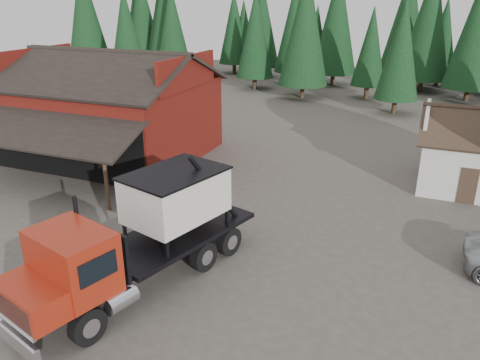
% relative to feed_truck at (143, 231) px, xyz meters
% --- Properties ---
extents(ground, '(120.00, 120.00, 0.00)m').
position_rel_feed_truck_xyz_m(ground, '(0.21, 2.73, -2.18)').
color(ground, '#4C453C').
rests_on(ground, ground).
extents(red_barn, '(12.80, 13.63, 7.18)m').
position_rel_feed_truck_xyz_m(red_barn, '(-10.79, 12.64, 0.51)').
color(red_barn, maroon).
rests_on(red_barn, ground).
extents(conifer_backdrop, '(76.00, 16.00, 16.00)m').
position_rel_feed_truck_xyz_m(conifer_backdrop, '(0.21, 44.73, -2.18)').
color(conifer_backdrop, black).
rests_on(conifer_backdrop, ground).
extents(near_pine_a, '(4.40, 4.40, 11.40)m').
position_rel_feed_truck_xyz_m(near_pine_a, '(-21.79, 30.73, 4.21)').
color(near_pine_a, '#382619').
rests_on(near_pine_a, ground).
extents(near_pine_b, '(3.96, 3.96, 10.40)m').
position_rel_feed_truck_xyz_m(near_pine_b, '(6.21, 32.73, 3.71)').
color(near_pine_b, '#382619').
rests_on(near_pine_b, ground).
extents(near_pine_d, '(5.28, 5.28, 13.40)m').
position_rel_feed_truck_xyz_m(near_pine_d, '(-3.79, 36.73, 5.21)').
color(near_pine_d, '#382619').
rests_on(near_pine_d, ground).
extents(feed_truck, '(5.49, 10.69, 4.66)m').
position_rel_feed_truck_xyz_m(feed_truck, '(0.00, 0.00, 0.00)').
color(feed_truck, black).
rests_on(feed_truck, ground).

